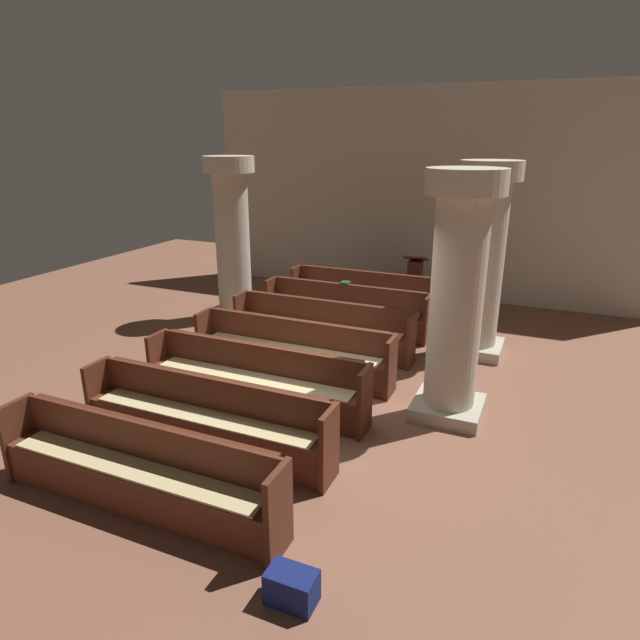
% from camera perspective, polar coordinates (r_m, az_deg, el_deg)
% --- Properties ---
extents(ground_plane, '(19.20, 19.20, 0.00)m').
position_cam_1_polar(ground_plane, '(7.46, -1.25, -8.97)').
color(ground_plane, brown).
extents(back_wall, '(10.00, 0.16, 4.50)m').
position_cam_1_polar(back_wall, '(12.44, 10.73, 12.80)').
color(back_wall, beige).
rests_on(back_wall, ground).
extents(pew_row_0, '(3.15, 0.47, 0.86)m').
position_cam_1_polar(pew_row_0, '(11.08, 4.75, 2.93)').
color(pew_row_0, '#562819').
rests_on(pew_row_0, ground).
extents(pew_row_1, '(3.15, 0.46, 0.86)m').
position_cam_1_polar(pew_row_1, '(10.06, 2.68, 1.35)').
color(pew_row_1, '#562819').
rests_on(pew_row_1, ground).
extents(pew_row_2, '(3.15, 0.46, 0.86)m').
position_cam_1_polar(pew_row_2, '(9.08, 0.15, -0.59)').
color(pew_row_2, '#562819').
rests_on(pew_row_2, ground).
extents(pew_row_3, '(3.15, 0.46, 0.86)m').
position_cam_1_polar(pew_row_3, '(8.12, -2.99, -2.98)').
color(pew_row_3, '#562819').
rests_on(pew_row_3, ground).
extents(pew_row_4, '(3.15, 0.46, 0.86)m').
position_cam_1_polar(pew_row_4, '(7.22, -6.95, -5.98)').
color(pew_row_4, '#562819').
rests_on(pew_row_4, ground).
extents(pew_row_5, '(3.15, 0.47, 0.86)m').
position_cam_1_polar(pew_row_5, '(6.39, -12.06, -9.75)').
color(pew_row_5, '#562819').
rests_on(pew_row_5, ground).
extents(pew_row_6, '(3.15, 0.46, 0.86)m').
position_cam_1_polar(pew_row_6, '(5.65, -18.78, -14.47)').
color(pew_row_6, '#562819').
rests_on(pew_row_6, ground).
extents(pillar_aisle_side, '(0.95, 0.95, 3.13)m').
position_cam_1_polar(pillar_aisle_side, '(9.11, 16.79, 6.33)').
color(pillar_aisle_side, '#B6AD9A').
rests_on(pillar_aisle_side, ground).
extents(pillar_far_side, '(0.95, 0.95, 3.13)m').
position_cam_1_polar(pillar_far_side, '(10.77, -9.20, 8.70)').
color(pillar_far_side, '#B6AD9A').
rests_on(pillar_far_side, ground).
extents(pillar_aisle_rear, '(0.94, 0.94, 3.13)m').
position_cam_1_polar(pillar_aisle_rear, '(6.83, 14.21, 2.61)').
color(pillar_aisle_rear, '#B6AD9A').
rests_on(pillar_aisle_rear, ground).
extents(lectern, '(0.48, 0.45, 1.08)m').
position_cam_1_polar(lectern, '(11.92, 9.90, 3.80)').
color(lectern, '#562B1A').
rests_on(lectern, ground).
extents(hymn_book, '(0.16, 0.20, 0.04)m').
position_cam_1_polar(hymn_book, '(10.15, 2.68, 3.94)').
color(hymn_book, '#194723').
rests_on(hymn_book, pew_row_1).
extents(kneeler_box_navy, '(0.39, 0.25, 0.28)m').
position_cam_1_polar(kneeler_box_navy, '(4.71, -2.99, -26.25)').
color(kneeler_box_navy, navy).
rests_on(kneeler_box_navy, ground).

